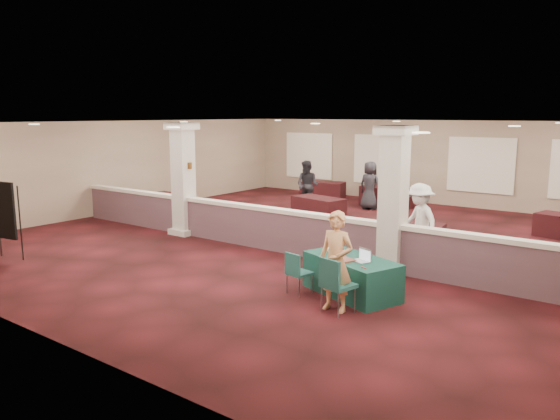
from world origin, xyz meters
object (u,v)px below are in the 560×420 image
Objects in this scene: far_table_front_center at (318,208)px; conf_chair_side at (297,270)px; far_table_front_right at (404,238)px; far_table_back_center at (386,197)px; attendee_d at (370,185)px; conf_chair_main at (335,281)px; near_table at (351,276)px; far_table_front_left at (168,204)px; attendee_a at (307,185)px; woman at (336,262)px; attendee_b at (419,221)px; far_table_back_left at (323,190)px.

conf_chair_side is at bearing -60.33° from far_table_front_center.
far_table_front_right reaches higher than far_table_back_center.
conf_chair_main is at bearing 118.74° from attendee_d.
near_table is at bearing -67.73° from far_table_back_center.
attendee_a reaches higher than far_table_front_left.
near_table reaches higher than far_table_front_left.
far_table_front_right is 6.81m from far_table_back_center.
far_table_back_center reaches higher than far_table_front_left.
far_table_front_center is at bearing 137.96° from conf_chair_main.
conf_chair_main is 0.34m from woman.
attendee_b is 6.82m from attendee_d.
near_table is 1.09× the size of attendee_d.
attendee_b reaches higher than far_table_front_left.
far_table_back_left is (-6.02, 10.46, -0.14)m from conf_chair_side.
conf_chair_main is at bearing -66.14° from woman.
conf_chair_side is at bearing 171.55° from conf_chair_main.
attendee_b is at bearing -1.86° from far_table_front_left.
conf_chair_side is at bearing -26.86° from far_table_front_left.
far_table_back_center is 3.06m from attendee_a.
attendee_d reaches higher than near_table.
conf_chair_side is 7.75m from far_table_front_center.
attendee_a reaches higher than near_table.
conf_chair_side is 0.47× the size of far_table_front_center.
woman is 1.01× the size of attendee_a.
far_table_front_center is 3.54m from far_table_back_center.
far_table_back_center is (-3.92, 9.57, 0.01)m from near_table.
near_table is 1.07× the size of attendee_a.
attendee_a reaches higher than far_table_back_center.
far_table_front_right is 1.04× the size of attendee_a.
attendee_a is at bearing -132.62° from far_table_back_center.
attendee_a is at bearing 134.12° from conf_chair_side.
woman is at bearing 128.15° from conf_chair_main.
far_table_back_left is at bearing 102.80° from attendee_a.
far_table_front_center is at bearing 131.12° from conf_chair_side.
far_table_front_center is (-4.95, 7.18, -0.23)m from conf_chair_main.
attendee_a reaches higher than conf_chair_side.
near_table is 1.12m from conf_chair_main.
attendee_a reaches higher than conf_chair_main.
far_table_front_left is (-9.48, 4.58, -0.54)m from woman.
woman is at bearing -60.63° from attendee_a.
attendee_a reaches higher than far_table_front_right.
attendee_b is (0.81, 3.96, 0.42)m from conf_chair_side.
far_table_front_center is 4.33m from far_table_back_left.
conf_chair_main is at bearing -68.53° from far_table_back_center.
woman is 8.59m from far_table_front_center.
far_table_back_center reaches higher than far_table_back_left.
woman is 10.64m from attendee_d.
attendee_a is (-5.11, 7.96, 0.40)m from conf_chair_side.
near_table is 12.01m from far_table_back_left.
far_table_front_center is at bearing 123.84° from woman.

